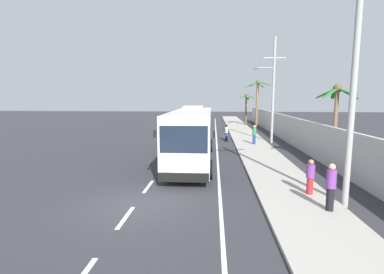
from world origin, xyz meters
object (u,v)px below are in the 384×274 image
coach_bus_foreground (192,133)px  palm_nearest (257,95)px  utility_pole_mid (273,88)px  utility_pole_nearest (355,73)px  pedestrian_near_kerb (310,176)px  palm_third (246,103)px  pedestrian_far_walk (254,134)px  pedestrian_midwalk (331,186)px  palm_second (336,105)px  motorcycle_beside_bus (226,134)px

coach_bus_foreground → palm_nearest: size_ratio=1.82×
utility_pole_mid → utility_pole_nearest: bearing=-90.9°
pedestrian_near_kerb → palm_nearest: 29.93m
utility_pole_mid → palm_nearest: utility_pole_mid is taller
utility_pole_nearest → palm_nearest: (0.87, 30.70, -0.61)m
palm_third → coach_bus_foreground: bearing=-103.7°
pedestrian_far_walk → utility_pole_mid: size_ratio=0.17×
pedestrian_midwalk → palm_third: bearing=44.8°
pedestrian_near_kerb → pedestrian_midwalk: (0.14, -1.88, 0.14)m
pedestrian_near_kerb → palm_second: palm_second is taller
motorcycle_beside_bus → pedestrian_near_kerb: size_ratio=1.25×
pedestrian_near_kerb → pedestrian_far_walk: bearing=69.1°
coach_bus_foreground → utility_pole_mid: 11.64m
pedestrian_near_kerb → utility_pole_mid: (1.31, 15.59, 4.30)m
pedestrian_midwalk → palm_nearest: palm_nearest is taller
pedestrian_midwalk → palm_second: (3.44, 8.40, 2.84)m
palm_second → utility_pole_nearest: bearing=-108.3°
pedestrian_near_kerb → palm_nearest: size_ratio=0.23×
utility_pole_nearest → palm_second: bearing=71.7°
coach_bus_foreground → utility_pole_mid: bearing=50.9°
palm_third → palm_second: bearing=-84.3°
palm_nearest → utility_pole_nearest: bearing=-91.6°
motorcycle_beside_bus → palm_second: (6.52, -10.31, 3.27)m
pedestrian_far_walk → palm_second: (4.12, -7.35, 2.88)m
coach_bus_foreground → palm_third: palm_third is taller
palm_nearest → palm_third: 4.47m
motorcycle_beside_bus → palm_nearest: size_ratio=0.29×
palm_nearest → palm_second: (1.64, -23.11, -0.78)m
utility_pole_nearest → palm_second: utility_pole_nearest is taller
pedestrian_midwalk → pedestrian_far_walk: bearing=48.4°
pedestrian_far_walk → pedestrian_near_kerb: bearing=105.5°
utility_pole_mid → palm_second: utility_pole_mid is taller
pedestrian_far_walk → coach_bus_foreground: bearing=66.5°
coach_bus_foreground → palm_nearest: palm_nearest is taller
pedestrian_midwalk → palm_second: 9.51m
palm_third → palm_nearest: bearing=-75.2°
pedestrian_near_kerb → pedestrian_midwalk: size_ratio=0.86×
pedestrian_far_walk → palm_second: palm_second is taller
coach_bus_foreground → palm_third: 27.74m
palm_nearest → pedestrian_midwalk: bearing=-93.3°
pedestrian_far_walk → palm_third: palm_third is taller
pedestrian_far_walk → palm_nearest: 16.37m
pedestrian_near_kerb → palm_third: palm_third is taller
utility_pole_mid → palm_third: size_ratio=2.00×
utility_pole_mid → palm_third: utility_pole_mid is taller
pedestrian_midwalk → palm_nearest: 31.77m
motorcycle_beside_bus → utility_pole_mid: 6.39m
coach_bus_foreground → palm_second: (9.31, -0.40, 1.96)m
utility_pole_mid → palm_second: (2.26, -9.07, -1.33)m
pedestrian_near_kerb → utility_pole_mid: utility_pole_mid is taller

